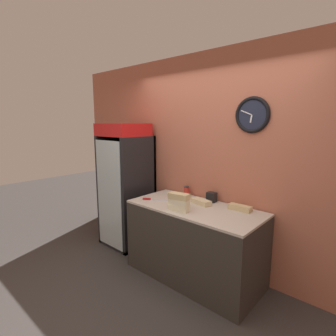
{
  "coord_description": "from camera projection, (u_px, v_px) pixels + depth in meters",
  "views": [
    {
      "loc": [
        1.71,
        -1.46,
        1.86
      ],
      "look_at": [
        -0.48,
        0.99,
        1.27
      ],
      "focal_mm": 28.0,
      "sensor_mm": 36.0,
      "label": 1
    }
  ],
  "objects": [
    {
      "name": "prep_counter",
      "position": [
        194.0,
        242.0,
        3.12
      ],
      "size": [
        1.57,
        0.74,
        0.88
      ],
      "color": "#332D28",
      "rests_on": "ground_plane"
    },
    {
      "name": "sandwich_stack_bottom",
      "position": [
        179.0,
        208.0,
        2.91
      ],
      "size": [
        0.25,
        0.14,
        0.07
      ],
      "color": "beige",
      "rests_on": "prep_counter"
    },
    {
      "name": "wall_back",
      "position": [
        216.0,
        162.0,
        3.27
      ],
      "size": [
        5.2,
        0.1,
        2.7
      ],
      "color": "#B7664C",
      "rests_on": "ground_plane"
    },
    {
      "name": "chefs_knife",
      "position": [
        152.0,
        199.0,
        3.3
      ],
      "size": [
        0.3,
        0.2,
        0.02
      ],
      "color": "silver",
      "rests_on": "prep_counter"
    },
    {
      "name": "sandwich_flat_right",
      "position": [
        240.0,
        208.0,
        2.92
      ],
      "size": [
        0.26,
        0.1,
        0.06
      ],
      "color": "tan",
      "rests_on": "prep_counter"
    },
    {
      "name": "sandwich_flat_left",
      "position": [
        201.0,
        202.0,
        3.13
      ],
      "size": [
        0.27,
        0.16,
        0.06
      ],
      "color": "beige",
      "rests_on": "prep_counter"
    },
    {
      "name": "napkin_dispenser",
      "position": [
        212.0,
        197.0,
        3.22
      ],
      "size": [
        0.11,
        0.09,
        0.12
      ],
      "color": "black",
      "rests_on": "prep_counter"
    },
    {
      "name": "beverage_cooler",
      "position": [
        128.0,
        180.0,
        3.96
      ],
      "size": [
        0.65,
        0.63,
        1.83
      ],
      "color": "black",
      "rests_on": "ground_plane"
    },
    {
      "name": "sandwich_stack_middle",
      "position": [
        179.0,
        202.0,
        2.89
      ],
      "size": [
        0.24,
        0.12,
        0.07
      ],
      "color": "beige",
      "rests_on": "sandwich_stack_bottom"
    },
    {
      "name": "condiment_jar",
      "position": [
        187.0,
        191.0,
        3.5
      ],
      "size": [
        0.08,
        0.08,
        0.13
      ],
      "color": "#B72D23",
      "rests_on": "prep_counter"
    },
    {
      "name": "sandwich_stack_top",
      "position": [
        179.0,
        196.0,
        2.88
      ],
      "size": [
        0.25,
        0.13,
        0.07
      ],
      "color": "tan",
      "rests_on": "sandwich_stack_middle"
    },
    {
      "name": "ground_plane",
      "position": [
        137.0,
        317.0,
        2.52
      ],
      "size": [
        14.0,
        14.0,
        0.0
      ],
      "primitive_type": "plane",
      "color": "#383330"
    }
  ]
}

